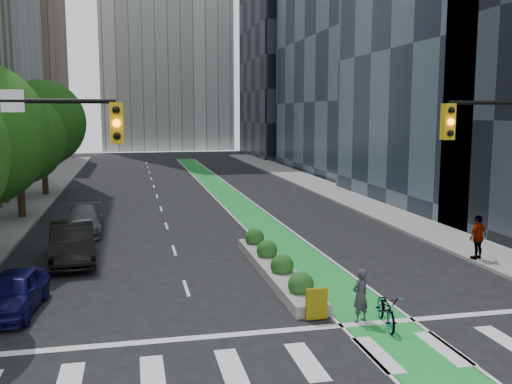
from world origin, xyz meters
name	(u,v)px	position (x,y,z in m)	size (l,w,h in m)	color
ground	(296,346)	(0.00, 0.00, 0.00)	(160.00, 160.00, 0.00)	black
sidewalk_left	(18,210)	(-11.80, 25.00, 0.07)	(3.60, 90.00, 0.15)	gray
sidewalk_right	(353,199)	(11.80, 25.00, 0.07)	(3.60, 90.00, 0.15)	gray
bike_lane_paint	(226,194)	(3.00, 30.00, 0.01)	(2.20, 70.00, 0.01)	green
building_tan_far	(5,62)	(-20.00, 66.00, 13.00)	(14.00, 16.00, 26.00)	tan
building_dark_end	(297,61)	(20.00, 68.00, 14.00)	(14.00, 18.00, 28.00)	black
tree_midfar	(18,139)	(-11.00, 22.00, 4.95)	(5.60, 5.60, 7.76)	black
tree_far	(42,123)	(-11.00, 32.00, 5.69)	(6.60, 6.60, 9.00)	black
median_planter	(275,266)	(1.20, 7.04, 0.37)	(1.20, 10.26, 1.10)	gray
bicycle	(386,309)	(3.15, 0.91, 0.53)	(0.71, 2.03, 1.07)	gray
cyclist	(360,295)	(2.50, 1.40, 0.86)	(0.63, 0.41, 1.72)	#353039
parked_car_left_near	(13,292)	(-8.26, 4.58, 0.70)	(1.64, 4.09, 1.39)	#0F0B47
parked_car_left_mid	(72,243)	(-7.00, 10.79, 0.86)	(1.82, 5.23, 1.72)	black
parked_car_left_far	(83,221)	(-7.00, 16.87, 0.72)	(2.03, 4.99, 1.45)	#4E5153
pedestrian_far	(478,237)	(10.30, 7.00, 1.12)	(1.14, 0.47, 1.95)	gray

